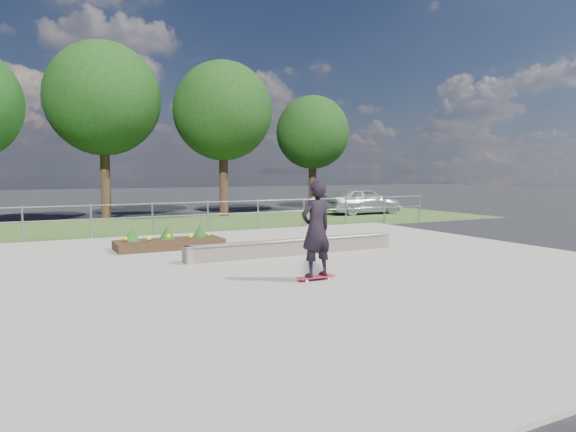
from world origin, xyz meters
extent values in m
plane|color=black|center=(0.00, 0.00, 0.00)|extent=(120.00, 120.00, 0.00)
cube|color=#345020|center=(0.00, 11.00, 0.01)|extent=(30.00, 8.00, 0.02)
cube|color=gray|center=(0.00, 0.00, 0.03)|extent=(15.00, 15.00, 0.06)
cylinder|color=#989BA1|center=(-6.00, 7.50, 0.60)|extent=(0.06, 0.06, 1.20)
cylinder|color=#92959B|center=(-4.00, 7.50, 0.60)|extent=(0.06, 0.06, 1.20)
cylinder|color=gray|center=(-2.00, 7.50, 0.60)|extent=(0.06, 0.06, 1.20)
cylinder|color=gray|center=(0.00, 7.50, 0.60)|extent=(0.06, 0.06, 1.20)
cylinder|color=gray|center=(2.00, 7.50, 0.60)|extent=(0.06, 0.06, 1.20)
cylinder|color=gray|center=(4.00, 7.50, 0.60)|extent=(0.06, 0.06, 1.20)
cylinder|color=gray|center=(6.00, 7.50, 0.60)|extent=(0.06, 0.06, 1.20)
cylinder|color=gray|center=(8.00, 7.50, 0.60)|extent=(0.06, 0.06, 1.20)
cylinder|color=#9B9EA3|center=(10.00, 7.50, 0.60)|extent=(0.06, 0.06, 1.20)
cylinder|color=#9C9FA4|center=(0.00, 7.50, 1.15)|extent=(20.00, 0.04, 0.04)
cylinder|color=gray|center=(0.00, 7.50, 0.70)|extent=(20.00, 0.04, 0.04)
cylinder|color=black|center=(-2.50, 15.00, 1.69)|extent=(0.44, 0.44, 3.38)
sphere|color=black|center=(-2.50, 15.00, 5.62)|extent=(5.25, 5.25, 5.25)
cylinder|color=black|center=(3.00, 14.00, 1.57)|extent=(0.44, 0.44, 3.15)
sphere|color=black|center=(3.00, 14.00, 5.25)|extent=(4.90, 4.90, 4.90)
cylinder|color=black|center=(9.00, 15.50, 1.35)|extent=(0.44, 0.44, 2.70)
sphere|color=black|center=(9.00, 15.50, 4.50)|extent=(4.20, 4.20, 4.20)
cube|color=brown|center=(0.43, 1.57, 0.26)|extent=(6.00, 0.40, 0.40)
cylinder|color=#919499|center=(0.43, 1.37, 0.46)|extent=(6.00, 0.06, 0.06)
cube|color=#6A5F4E|center=(-2.47, 1.57, 0.26)|extent=(0.15, 0.42, 0.40)
cube|color=brown|center=(3.33, 1.57, 0.26)|extent=(0.15, 0.42, 0.40)
cube|color=black|center=(-2.26, 4.17, 0.18)|extent=(3.00, 1.20, 0.25)
sphere|color=gold|center=(-3.46, 4.27, 0.39)|extent=(0.14, 0.14, 0.14)
sphere|color=yellow|center=(-2.86, 4.07, 0.39)|extent=(0.14, 0.14, 0.14)
sphere|color=yellow|center=(-2.26, 4.27, 0.39)|extent=(0.14, 0.14, 0.14)
sphere|color=yellow|center=(-1.66, 4.07, 0.39)|extent=(0.14, 0.14, 0.14)
sphere|color=yellow|center=(-1.06, 4.27, 0.39)|extent=(0.14, 0.14, 0.14)
cone|color=#154814|center=(-3.26, 4.42, 0.49)|extent=(0.44, 0.44, 0.36)
cone|color=#163F12|center=(-2.26, 4.42, 0.49)|extent=(0.44, 0.44, 0.36)
cone|color=#144012|center=(-1.26, 4.42, 0.49)|extent=(0.44, 0.44, 0.36)
cylinder|color=white|center=(-0.98, -1.61, 0.09)|extent=(0.05, 0.03, 0.05)
cylinder|color=silver|center=(-0.98, -1.43, 0.09)|extent=(0.05, 0.03, 0.05)
cylinder|color=silver|center=(-0.46, -1.61, 0.09)|extent=(0.05, 0.03, 0.05)
cylinder|color=silver|center=(-0.46, -1.43, 0.09)|extent=(0.05, 0.03, 0.05)
cylinder|color=#99999E|center=(-0.98, -1.52, 0.11)|extent=(0.02, 0.18, 0.02)
cylinder|color=gray|center=(-0.46, -1.52, 0.11)|extent=(0.02, 0.18, 0.02)
cube|color=#B0152B|center=(-0.72, -1.52, 0.13)|extent=(0.80, 0.21, 0.02)
imported|color=black|center=(-0.72, -1.52, 1.12)|extent=(0.78, 0.57, 1.95)
imported|color=#ACB1B6|center=(9.93, 11.82, 0.71)|extent=(4.20, 1.75, 1.42)
camera|label=1|loc=(-5.90, -10.37, 2.27)|focal=32.00mm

